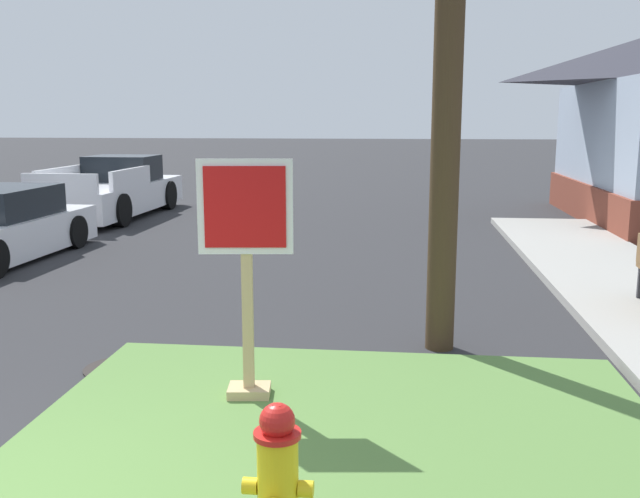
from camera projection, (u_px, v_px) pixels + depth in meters
The scene contains 5 objects.
grass_corner_patch at pixel (340, 459), 5.04m from camera, with size 4.95×4.53×0.08m, color #567F3D.
fire_hydrant at pixel (278, 489), 3.73m from camera, with size 0.38×0.34×0.90m.
stop_sign at pixel (247, 282), 5.89m from camera, with size 0.78×0.32×2.04m.
manhole_cover at pixel (120, 368), 6.95m from camera, with size 0.70×0.70×0.02m, color black.
pickup_truck_white at pixel (113, 192), 17.61m from camera, with size 2.09×5.32×1.48m.
Camera 1 is at (2.64, -3.40, 2.45)m, focal length 39.52 mm.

